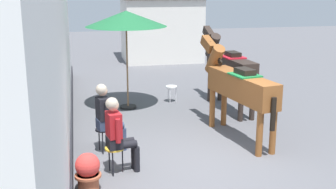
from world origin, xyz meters
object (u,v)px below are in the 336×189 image
(saddled_horse_near, at_px, (238,85))
(cafe_parasol, at_px, (126,19))
(seated_visitor_near, at_px, (118,131))
(flower_planter_far, at_px, (88,171))
(spare_stool_white, at_px, (171,88))
(seated_visitor_far, at_px, (107,114))
(saddled_horse_far, at_px, (229,66))

(saddled_horse_near, height_order, cafe_parasol, cafe_parasol)
(seated_visitor_near, distance_m, cafe_parasol, 4.40)
(seated_visitor_near, relative_size, saddled_horse_near, 0.47)
(flower_planter_far, bearing_deg, seated_visitor_near, 47.02)
(seated_visitor_near, bearing_deg, flower_planter_far, -132.98)
(flower_planter_far, bearing_deg, cafe_parasol, 75.38)
(saddled_horse_near, xyz_separation_m, flower_planter_far, (-3.25, -1.89, -0.82))
(spare_stool_white, bearing_deg, seated_visitor_near, -113.66)
(flower_planter_far, bearing_deg, spare_stool_white, 63.60)
(seated_visitor_near, height_order, flower_planter_far, seated_visitor_near)
(seated_visitor_far, relative_size, saddled_horse_far, 0.46)
(seated_visitor_near, xyz_separation_m, saddled_horse_far, (3.25, 3.45, 0.38))
(seated_visitor_near, distance_m, saddled_horse_near, 3.02)
(saddled_horse_far, distance_m, cafe_parasol, 2.92)
(saddled_horse_far, xyz_separation_m, flower_planter_far, (-3.80, -4.04, -0.82))
(saddled_horse_near, height_order, spare_stool_white, saddled_horse_near)
(flower_planter_far, xyz_separation_m, cafe_parasol, (1.21, 4.64, 2.03))
(seated_visitor_far, bearing_deg, flower_planter_far, -104.82)
(seated_visitor_near, relative_size, seated_visitor_far, 1.00)
(seated_visitor_far, relative_size, saddled_horse_near, 0.47)
(saddled_horse_near, bearing_deg, cafe_parasol, 126.58)
(cafe_parasol, bearing_deg, seated_visitor_far, -104.51)
(seated_visitor_near, xyz_separation_m, cafe_parasol, (0.66, 4.05, 1.59))
(seated_visitor_far, xyz_separation_m, spare_stool_white, (2.04, 3.34, -0.38))
(seated_visitor_far, distance_m, saddled_horse_far, 4.15)
(seated_visitor_near, xyz_separation_m, flower_planter_far, (-0.55, -0.59, -0.44))
(seated_visitor_near, bearing_deg, cafe_parasol, 80.74)
(saddled_horse_near, bearing_deg, seated_visitor_near, -154.33)
(saddled_horse_far, bearing_deg, seated_visitor_near, -133.25)
(seated_visitor_near, bearing_deg, saddled_horse_far, 46.75)
(saddled_horse_near, relative_size, flower_planter_far, 4.64)
(seated_visitor_near, height_order, cafe_parasol, cafe_parasol)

